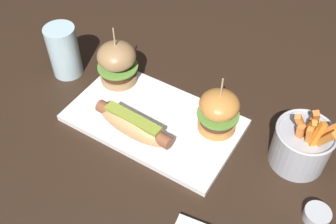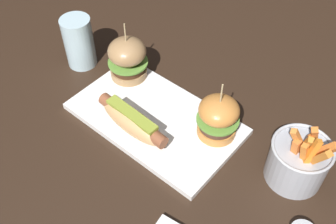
% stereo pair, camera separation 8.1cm
% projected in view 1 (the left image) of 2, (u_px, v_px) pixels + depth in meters
% --- Properties ---
extents(ground_plane, '(3.00, 3.00, 0.00)m').
position_uv_depth(ground_plane, '(154.00, 122.00, 0.86)').
color(ground_plane, black).
extents(platter_main, '(0.36, 0.21, 0.01)m').
position_uv_depth(platter_main, '(154.00, 120.00, 0.85)').
color(platter_main, white).
rests_on(platter_main, ground).
extents(hot_dog, '(0.18, 0.06, 0.05)m').
position_uv_depth(hot_dog, '(133.00, 125.00, 0.80)').
color(hot_dog, tan).
rests_on(hot_dog, platter_main).
extents(slider_left, '(0.09, 0.09, 0.14)m').
position_uv_depth(slider_left, '(117.00, 63.00, 0.89)').
color(slider_left, '#A1794D').
rests_on(slider_left, platter_main).
extents(slider_right, '(0.09, 0.09, 0.14)m').
position_uv_depth(slider_right, '(218.00, 112.00, 0.80)').
color(slider_right, '#CB7F39').
rests_on(slider_right, platter_main).
extents(fries_bucket, '(0.11, 0.11, 0.14)m').
position_uv_depth(fries_bucket, '(302.00, 145.00, 0.76)').
color(fries_bucket, '#A8AAB2').
rests_on(fries_bucket, ground).
extents(sauce_ramekin, '(0.05, 0.05, 0.02)m').
position_uv_depth(sauce_ramekin, '(317.00, 215.00, 0.70)').
color(sauce_ramekin, '#B7BABF').
rests_on(sauce_ramekin, ground).
extents(water_glass, '(0.07, 0.07, 0.13)m').
position_uv_depth(water_glass, '(64.00, 51.00, 0.92)').
color(water_glass, silver).
rests_on(water_glass, ground).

